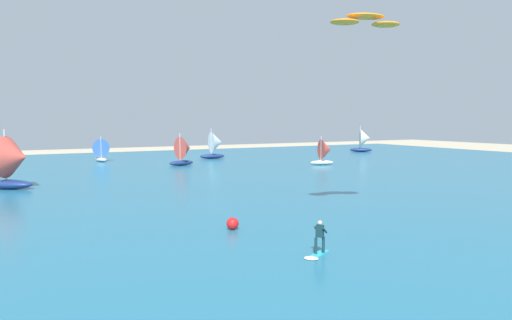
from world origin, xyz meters
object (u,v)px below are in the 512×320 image
object	(u,v)px
sailboat_mid_right	(364,140)
sailboat_far_right	(184,150)
kite	(365,20)
sailboat_near_shore	(14,162)
sailboat_trailing	(325,152)
marker_buoy	(233,224)
kitesurfer	(318,243)
sailboat_mid_left	(216,145)
sailboat_outermost	(99,150)

from	to	relation	value
sailboat_mid_right	sailboat_far_right	bearing A→B (deg)	-167.54
kite	sailboat_near_shore	world-z (taller)	kite
sailboat_mid_right	sailboat_near_shore	bearing A→B (deg)	-159.53
kite	sailboat_trailing	size ratio (longest dim) A/B	1.20
kite	marker_buoy	world-z (taller)	kite
sailboat_near_shore	sailboat_trailing	size ratio (longest dim) A/B	1.36
kitesurfer	sailboat_mid_right	world-z (taller)	sailboat_mid_right
sailboat_far_right	sailboat_mid_left	xyz separation A→B (m)	(8.63, 8.67, 0.21)
sailboat_mid_right	kitesurfer	bearing A→B (deg)	-132.89
sailboat_near_shore	marker_buoy	distance (m)	27.02
sailboat_outermost	sailboat_far_right	xyz separation A→B (m)	(9.70, -12.22, 0.30)
kite	sailboat_trailing	distance (m)	39.21
sailboat_far_right	sailboat_outermost	bearing A→B (deg)	128.46
sailboat_outermost	sailboat_far_right	bearing A→B (deg)	-51.54
kite	sailboat_outermost	distance (m)	54.47
sailboat_mid_right	sailboat_trailing	distance (m)	29.61
sailboat_near_shore	kite	bearing A→B (deg)	-52.82
kitesurfer	sailboat_mid_left	size ratio (longest dim) A/B	0.39
kite	sailboat_mid_right	world-z (taller)	kite
marker_buoy	sailboat_mid_right	bearing A→B (deg)	42.60
kite	sailboat_mid_right	distance (m)	67.16
sailboat_trailing	sailboat_far_right	bearing A→B (deg)	153.74
kitesurfer	marker_buoy	size ratio (longest dim) A/B	2.68
sailboat_near_shore	marker_buoy	xyz separation A→B (m)	(11.12, -24.52, -2.22)
kite	sailboat_trailing	world-z (taller)	kite
kite	marker_buoy	distance (m)	15.24
sailboat_near_shore	sailboat_mid_right	distance (m)	67.89
sailboat_mid_right	sailboat_outermost	world-z (taller)	sailboat_mid_right
sailboat_outermost	marker_buoy	distance (m)	51.32
sailboat_trailing	sailboat_outermost	distance (m)	35.16
sailboat_far_right	marker_buoy	distance (m)	40.59
sailboat_near_shore	marker_buoy	world-z (taller)	sailboat_near_shore
sailboat_near_shore	kitesurfer	bearing A→B (deg)	-68.18
kite	marker_buoy	bearing A→B (deg)	169.95
sailboat_mid_left	sailboat_outermost	bearing A→B (deg)	169.05
kite	sailboat_far_right	distance (m)	42.05
sailboat_near_shore	sailboat_trailing	world-z (taller)	sailboat_near_shore
kitesurfer	sailboat_trailing	xyz separation A→B (m)	(27.76, 36.78, 1.30)
kitesurfer	sailboat_near_shore	bearing A→B (deg)	111.82
kite	sailboat_far_right	xyz separation A→B (m)	(2.21, 40.60, -10.70)
sailboat_mid_right	sailboat_mid_left	distance (m)	33.00
sailboat_near_shore	sailboat_trailing	distance (m)	40.66
sailboat_trailing	sailboat_mid_left	world-z (taller)	sailboat_mid_left
sailboat_mid_left	marker_buoy	size ratio (longest dim) A/B	6.92
sailboat_far_right	marker_buoy	bearing A→B (deg)	-105.53
sailboat_mid_left	sailboat_near_shore	bearing A→B (deg)	-142.82
kitesurfer	sailboat_mid_left	world-z (taller)	sailboat_mid_left
kitesurfer	sailboat_near_shore	distance (m)	33.73
kite	sailboat_mid_right	bearing A→B (deg)	48.64
kite	sailboat_outermost	bearing A→B (deg)	98.07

